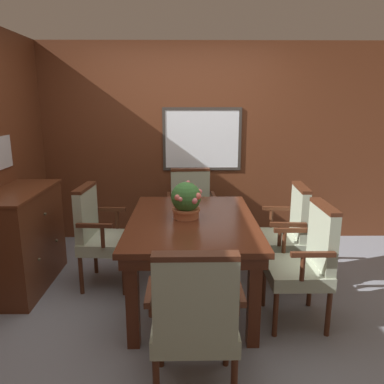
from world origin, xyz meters
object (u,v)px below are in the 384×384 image
Objects in this scene: chair_left_far at (99,231)px; potted_plant at (186,200)px; chair_head_near at (195,317)px; chair_right_near at (306,258)px; dining_table at (192,230)px; chair_head_far at (191,207)px; sideboard_cabinet at (23,239)px; chair_right_far at (286,230)px.

potted_plant is (0.83, -0.29, 0.38)m from chair_left_far.
potted_plant is at bearing -88.10° from chair_head_near.
potted_plant is (-0.94, 0.37, 0.38)m from chair_right_near.
dining_table is 0.97m from chair_right_near.
sideboard_cabinet is (-1.60, -0.88, -0.06)m from chair_head_far.
chair_head_near is at bearing -90.04° from dining_table.
dining_table is 0.26m from potted_plant.
chair_right_near is 0.93× the size of sideboard_cabinet.
chair_head_near reaches higher than sideboard_cabinet.
chair_right_far is at bearing 1.10° from sideboard_cabinet.
potted_plant is at bearing -9.07° from sideboard_cabinet.
chair_left_far is at bearing 160.74° from potted_plant.
chair_head_far is 1.83m from sideboard_cabinet.
potted_plant is at bearing -68.98° from chair_right_far.
potted_plant is at bearing -105.50° from chair_left_far.
potted_plant reaches higher than chair_head_near.
chair_head_far is (0.00, 1.16, -0.13)m from dining_table.
chair_left_far is 0.96m from potted_plant.
chair_head_far is at bearing -42.89° from chair_left_far.
chair_head_far is 1.00× the size of chair_left_far.
chair_left_far and chair_right_near have the same top height.
chair_head_near reaches higher than dining_table.
chair_left_far is 1.90m from chair_right_near.
chair_head_near is at bearing -93.48° from chair_head_far.
chair_right_far is at bearing 17.11° from potted_plant.
chair_head_near is 1.21m from chair_right_near.
chair_head_far is 1.23m from chair_right_far.
potted_plant reaches higher than chair_head_far.
chair_left_far is 0.93× the size of sideboard_cabinet.
chair_head_near is 1.72m from chair_left_far.
chair_head_far reaches higher than dining_table.
chair_right_near is at bearing -62.60° from chair_head_far.
chair_right_near is at bearing -13.91° from sideboard_cabinet.
potted_plant is (-0.96, -0.30, 0.38)m from chair_right_far.
chair_left_far reaches higher than sideboard_cabinet.
chair_right_far is 1.00× the size of chair_right_near.
chair_right_far is 2.52m from sideboard_cabinet.
potted_plant reaches higher than chair_right_far.
dining_table is 1.16m from chair_head_near.
potted_plant reaches higher than dining_table.
dining_table is 1.17m from chair_head_far.
chair_head_near is (-0.00, -1.16, -0.13)m from dining_table.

